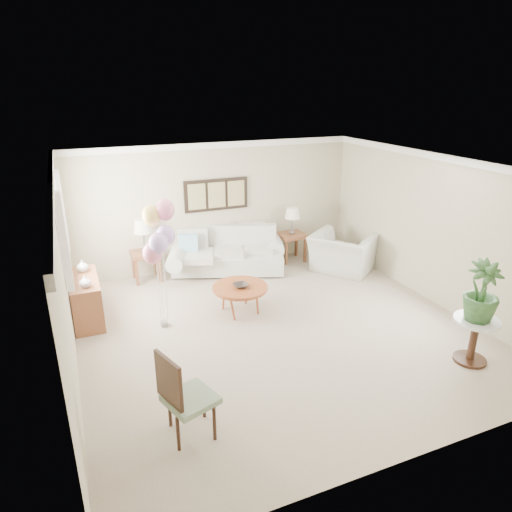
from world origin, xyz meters
The scene contains 18 objects.
ground_plane centered at (0.00, 0.00, 0.00)m, with size 6.00×6.00×0.00m, color tan.
room_shell centered at (-0.11, 0.09, 1.63)m, with size 6.04×6.04×2.60m.
wall_art_triptych centered at (0.00, 2.96, 1.55)m, with size 1.35×0.06×0.65m.
sofa centered at (0.09, 2.64, 0.36)m, with size 2.78×1.67×0.91m.
end_table_left centered at (-1.56, 2.76, 0.50)m, with size 0.55×0.50×0.60m.
end_table_right centered at (1.58, 2.63, 0.52)m, with size 0.57×0.52×0.62m.
lamp_left centered at (-1.56, 2.76, 1.10)m, with size 0.37×0.37×0.66m.
lamp_right centered at (1.58, 2.63, 1.06)m, with size 0.33×0.33×0.58m.
coffee_table centered at (-0.33, 0.77, 0.44)m, with size 0.94×0.94×0.48m.
decor_bowl centered at (-0.34, 0.73, 0.51)m, with size 0.25×0.25×0.06m, color #2D2623.
armchair centered at (2.28, 1.69, 0.39)m, with size 1.20×1.05×0.78m, color silver.
side_table centered at (2.12, -1.88, 0.50)m, with size 0.61×0.61×0.66m.
potted_plant centered at (2.10, -1.88, 1.09)m, with size 0.47×0.47×0.85m, color #1C431C.
accent_chair centered at (-1.94, -1.74, 0.53)m, with size 0.64×0.64×1.03m.
credenza centered at (-2.76, 1.50, 0.37)m, with size 0.46×1.20×0.74m.
vase_white centered at (-2.74, 1.13, 0.83)m, with size 0.18×0.18×0.19m, color silver.
vase_sage centered at (-2.74, 1.80, 0.84)m, with size 0.19×0.19×0.20m, color #ABAFA9.
balloon_cluster centered at (-1.62, 0.77, 1.59)m, with size 0.57×0.60×2.06m.
Camera 1 is at (-2.79, -5.79, 3.66)m, focal length 32.00 mm.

